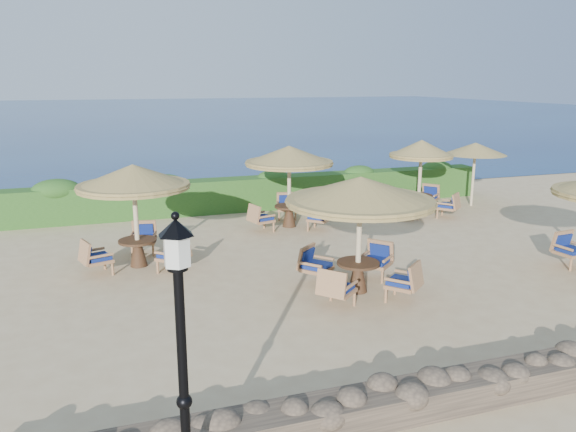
{
  "coord_description": "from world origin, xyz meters",
  "views": [
    {
      "loc": [
        -5.46,
        -12.48,
        4.71
      ],
      "look_at": [
        -1.07,
        0.75,
        1.3
      ],
      "focal_mm": 35.0,
      "sensor_mm": 36.0,
      "label": 1
    }
  ],
  "objects": [
    {
      "name": "ground",
      "position": [
        0.0,
        0.0,
        0.0
      ],
      "size": [
        120.0,
        120.0,
        0.0
      ],
      "primitive_type": "plane",
      "color": "#CEB282",
      "rests_on": "ground"
    },
    {
      "name": "sea",
      "position": [
        0.0,
        70.0,
        0.0
      ],
      "size": [
        160.0,
        160.0,
        0.0
      ],
      "primitive_type": "plane",
      "color": "navy",
      "rests_on": "ground"
    },
    {
      "name": "hedge",
      "position": [
        0.0,
        7.2,
        0.6
      ],
      "size": [
        18.0,
        0.9,
        1.2
      ],
      "primitive_type": "cube",
      "color": "#214B18",
      "rests_on": "ground"
    },
    {
      "name": "stone_wall",
      "position": [
        0.0,
        -6.2,
        0.22
      ],
      "size": [
        15.0,
        0.65,
        0.44
      ],
      "primitive_type": "cube",
      "color": "brown",
      "rests_on": "ground"
    },
    {
      "name": "lamp_post",
      "position": [
        -4.8,
        -6.8,
        1.55
      ],
      "size": [
        0.44,
        0.44,
        3.31
      ],
      "color": "black",
      "rests_on": "ground"
    },
    {
      "name": "extra_parasol",
      "position": [
        7.8,
        5.2,
        2.17
      ],
      "size": [
        2.3,
        2.3,
        2.41
      ],
      "color": "beige",
      "rests_on": "ground"
    },
    {
      "name": "cafe_set_0",
      "position": [
        -0.18,
        -1.59,
        1.94
      ],
      "size": [
        3.32,
        3.32,
        2.65
      ],
      "color": "beige",
      "rests_on": "ground"
    },
    {
      "name": "cafe_set_2",
      "position": [
        -4.78,
        1.84,
        1.92
      ],
      "size": [
        2.85,
        2.86,
        2.65
      ],
      "color": "beige",
      "rests_on": "ground"
    },
    {
      "name": "cafe_set_3",
      "position": [
        0.18,
        4.4,
        1.92
      ],
      "size": [
        2.87,
        2.87,
        2.65
      ],
      "color": "beige",
      "rests_on": "ground"
    },
    {
      "name": "cafe_set_4",
      "position": [
        5.13,
        4.62,
        1.64
      ],
      "size": [
        2.61,
        2.61,
        2.65
      ],
      "color": "beige",
      "rests_on": "ground"
    }
  ]
}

